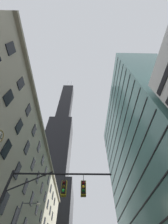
# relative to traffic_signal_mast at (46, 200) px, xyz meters

# --- Properties ---
(station_building) EXTENTS (14.08, 64.53, 25.23)m
(station_building) POSITION_rel_traffic_signal_mast_xyz_m (-13.77, 21.61, 7.12)
(station_building) COLOR #B2A88E
(station_building) RESTS_ON ground
(dark_skyscraper) EXTENTS (29.85, 29.85, 200.70)m
(dark_skyscraper) POSITION_rel_traffic_signal_mast_xyz_m (-17.81, 78.79, 52.58)
(dark_skyscraper) COLOR black
(dark_skyscraper) RESTS_ON ground
(glass_office_midrise) EXTENTS (15.70, 45.35, 56.09)m
(glass_office_midrise) POSITION_rel_traffic_signal_mast_xyz_m (22.72, 24.48, 22.57)
(glass_office_midrise) COLOR slate
(glass_office_midrise) RESTS_ON ground
(traffic_signal_mast) EXTENTS (8.25, 0.63, 7.47)m
(traffic_signal_mast) POSITION_rel_traffic_signal_mast_xyz_m (0.00, 0.00, 0.00)
(traffic_signal_mast) COLOR black
(traffic_signal_mast) RESTS_ON sidewalk_left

